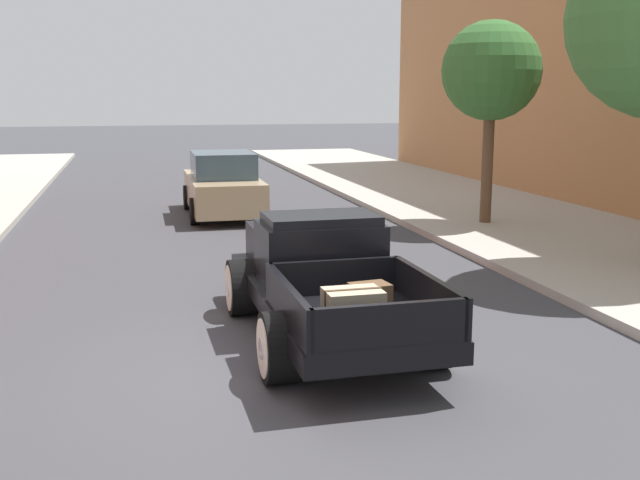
% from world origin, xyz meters
% --- Properties ---
extents(ground_plane, '(140.00, 140.00, 0.00)m').
position_xyz_m(ground_plane, '(0.00, 0.00, 0.00)').
color(ground_plane, '#3D3D42').
extents(hotrod_truck_black, '(2.23, 4.96, 1.58)m').
position_xyz_m(hotrod_truck_black, '(0.64, 0.96, 0.75)').
color(hotrod_truck_black, black).
rests_on(hotrod_truck_black, ground).
extents(car_background_tan, '(1.90, 4.32, 1.65)m').
position_xyz_m(car_background_tan, '(0.55, 11.12, 0.77)').
color(car_background_tan, tan).
rests_on(car_background_tan, ground).
extents(street_tree_second, '(2.26, 2.26, 4.61)m').
position_xyz_m(street_tree_second, '(6.30, 7.75, 3.60)').
color(street_tree_second, brown).
rests_on(street_tree_second, sidewalk_right).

